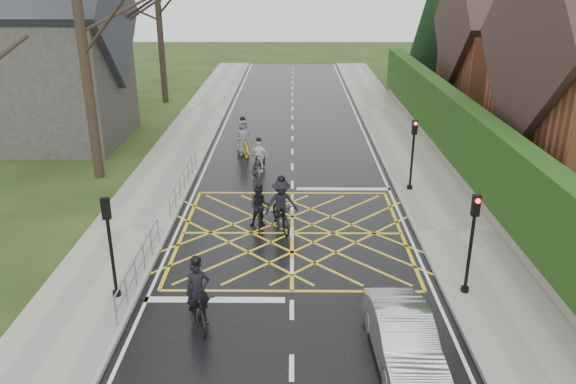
{
  "coord_description": "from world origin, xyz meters",
  "views": [
    {
      "loc": [
        0.01,
        -18.56,
        8.94
      ],
      "look_at": [
        -0.16,
        0.83,
        1.3
      ],
      "focal_mm": 35.0,
      "sensor_mm": 36.0,
      "label": 1
    }
  ],
  "objects_px": {
    "cyclist_back": "(260,211)",
    "car": "(403,338)",
    "cyclist_rear": "(198,301)",
    "cyclist_front": "(259,160)",
    "cyclist_lead": "(243,141)",
    "cyclist_mid": "(281,209)"
  },
  "relations": [
    {
      "from": "cyclist_rear",
      "to": "cyclist_back",
      "type": "xyz_separation_m",
      "value": [
        1.33,
        6.14,
        0.01
      ]
    },
    {
      "from": "cyclist_back",
      "to": "cyclist_mid",
      "type": "height_order",
      "value": "cyclist_mid"
    },
    {
      "from": "cyclist_rear",
      "to": "cyclist_lead",
      "type": "xyz_separation_m",
      "value": [
        -0.03,
        15.08,
        0.06
      ]
    },
    {
      "from": "cyclist_rear",
      "to": "cyclist_mid",
      "type": "relative_size",
      "value": 0.96
    },
    {
      "from": "cyclist_back",
      "to": "cyclist_mid",
      "type": "bearing_deg",
      "value": -7.67
    },
    {
      "from": "cyclist_back",
      "to": "cyclist_front",
      "type": "distance_m",
      "value": 6.15
    },
    {
      "from": "cyclist_lead",
      "to": "car",
      "type": "height_order",
      "value": "cyclist_lead"
    },
    {
      "from": "cyclist_back",
      "to": "cyclist_front",
      "type": "bearing_deg",
      "value": 91.74
    },
    {
      "from": "cyclist_rear",
      "to": "cyclist_lead",
      "type": "height_order",
      "value": "cyclist_lead"
    },
    {
      "from": "cyclist_mid",
      "to": "cyclist_rear",
      "type": "bearing_deg",
      "value": -125.8
    },
    {
      "from": "cyclist_lead",
      "to": "cyclist_back",
      "type": "bearing_deg",
      "value": -101.13
    },
    {
      "from": "cyclist_back",
      "to": "car",
      "type": "relative_size",
      "value": 0.45
    },
    {
      "from": "cyclist_front",
      "to": "cyclist_lead",
      "type": "distance_m",
      "value": 2.96
    },
    {
      "from": "cyclist_mid",
      "to": "car",
      "type": "distance_m",
      "value": 8.28
    },
    {
      "from": "cyclist_back",
      "to": "cyclist_lead",
      "type": "xyz_separation_m",
      "value": [
        -1.35,
        8.93,
        0.05
      ]
    },
    {
      "from": "cyclist_front",
      "to": "cyclist_lead",
      "type": "height_order",
      "value": "cyclist_lead"
    },
    {
      "from": "cyclist_rear",
      "to": "cyclist_front",
      "type": "height_order",
      "value": "cyclist_rear"
    },
    {
      "from": "cyclist_rear",
      "to": "cyclist_front",
      "type": "relative_size",
      "value": 1.22
    },
    {
      "from": "cyclist_front",
      "to": "car",
      "type": "bearing_deg",
      "value": -55.64
    },
    {
      "from": "cyclist_front",
      "to": "car",
      "type": "xyz_separation_m",
      "value": [
        4.3,
        -13.89,
        0.01
      ]
    },
    {
      "from": "cyclist_back",
      "to": "cyclist_front",
      "type": "height_order",
      "value": "cyclist_back"
    },
    {
      "from": "cyclist_rear",
      "to": "car",
      "type": "height_order",
      "value": "cyclist_rear"
    }
  ]
}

